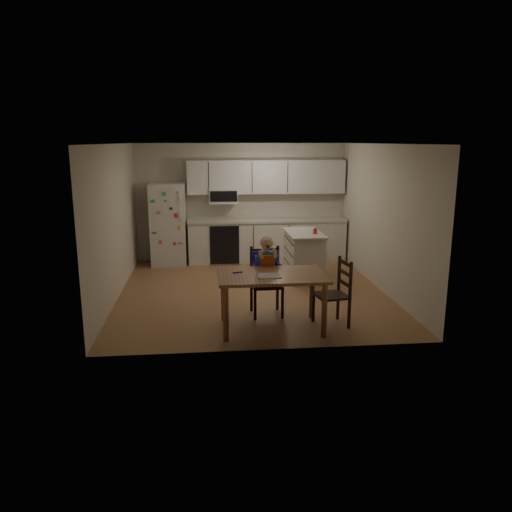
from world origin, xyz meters
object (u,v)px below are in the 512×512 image
at_px(dining_table, 272,282).
at_px(chair_booster, 266,268).
at_px(chair_side, 338,288).
at_px(kitchen_island, 304,255).
at_px(refrigerator, 168,224).
at_px(red_cup, 315,231).

xyz_separation_m(dining_table, chair_booster, (-0.00, 0.62, 0.04)).
distance_m(chair_booster, chair_side, 1.11).
distance_m(kitchen_island, chair_booster, 2.14).
bearing_deg(kitchen_island, refrigerator, 151.32).
xyz_separation_m(dining_table, chair_side, (0.94, 0.06, -0.14)).
height_order(dining_table, chair_booster, chair_booster).
distance_m(dining_table, chair_side, 0.96).
bearing_deg(refrigerator, chair_side, -56.15).
height_order(red_cup, chair_side, red_cup).
height_order(kitchen_island, dining_table, kitchen_island).
height_order(dining_table, chair_side, chair_side).
bearing_deg(refrigerator, red_cup, -29.97).
distance_m(kitchen_island, dining_table, 2.70).
bearing_deg(red_cup, refrigerator, 150.03).
bearing_deg(chair_side, red_cup, 167.11).
relative_size(red_cup, chair_booster, 0.08).
bearing_deg(dining_table, red_cup, 64.73).
bearing_deg(chair_booster, kitchen_island, 61.23).
distance_m(dining_table, chair_booster, 0.62).
bearing_deg(chair_booster, red_cup, 54.95).
height_order(kitchen_island, red_cup, red_cup).
bearing_deg(chair_booster, chair_side, -32.74).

